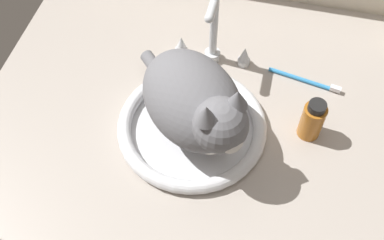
# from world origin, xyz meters

# --- Properties ---
(countertop) EXTENTS (1.09, 0.83, 0.03)m
(countertop) POSITION_xyz_m (0.00, 0.00, 0.01)
(countertop) COLOR #ADA399
(countertop) RESTS_ON ground
(sink_basin) EXTENTS (0.34, 0.34, 0.03)m
(sink_basin) POSITION_xyz_m (-0.03, -0.07, 0.04)
(sink_basin) COLOR white
(sink_basin) RESTS_ON countertop
(faucet) EXTENTS (0.20, 0.10, 0.21)m
(faucet) POSITION_xyz_m (-0.03, 0.15, 0.11)
(faucet) COLOR silver
(faucet) RESTS_ON countertop
(cat) EXTENTS (0.32, 0.33, 0.21)m
(cat) POSITION_xyz_m (-0.02, -0.09, 0.15)
(cat) COLOR slate
(cat) RESTS_ON sink_basin
(amber_bottle) EXTENTS (0.05, 0.05, 0.11)m
(amber_bottle) POSITION_xyz_m (0.23, -0.02, 0.08)
(amber_bottle) COLOR #B2661E
(amber_bottle) RESTS_ON countertop
(toothbrush) EXTENTS (0.18, 0.04, 0.02)m
(toothbrush) POSITION_xyz_m (0.21, 0.13, 0.04)
(toothbrush) COLOR #338CD1
(toothbrush) RESTS_ON countertop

